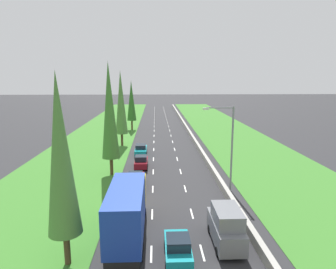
# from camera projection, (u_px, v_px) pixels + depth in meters

# --- Properties ---
(ground_plane) EXTENTS (300.00, 300.00, 0.00)m
(ground_plane) POSITION_uv_depth(u_px,v_px,m) (162.00, 133.00, 64.54)
(ground_plane) COLOR #28282B
(ground_plane) RESTS_ON ground
(grass_verge_left) EXTENTS (14.00, 140.00, 0.04)m
(grass_verge_left) POSITION_uv_depth(u_px,v_px,m) (103.00, 133.00, 64.02)
(grass_verge_left) COLOR #387528
(grass_verge_left) RESTS_ON ground
(grass_verge_right) EXTENTS (14.00, 140.00, 0.04)m
(grass_verge_right) POSITION_uv_depth(u_px,v_px,m) (228.00, 132.00, 65.12)
(grass_verge_right) COLOR #387528
(grass_verge_right) RESTS_ON ground
(median_barrier) EXTENTS (0.44, 120.00, 0.85)m
(median_barrier) POSITION_uv_depth(u_px,v_px,m) (188.00, 131.00, 64.69)
(median_barrier) COLOR #9E9B93
(median_barrier) RESTS_ON ground
(lane_markings) EXTENTS (3.64, 116.00, 0.01)m
(lane_markings) POSITION_uv_depth(u_px,v_px,m) (162.00, 133.00, 64.54)
(lane_markings) COLOR white
(lane_markings) RESTS_ON ground
(blue_box_truck_left_lane) EXTENTS (2.46, 9.40, 4.18)m
(blue_box_truck_left_lane) POSITION_uv_depth(u_px,v_px,m) (128.00, 210.00, 22.10)
(blue_box_truck_left_lane) COLOR black
(blue_box_truck_left_lane) RESTS_ON ground
(maroon_sedan_left_lane) EXTENTS (1.82, 4.50, 1.64)m
(maroon_sedan_left_lane) POSITION_uv_depth(u_px,v_px,m) (135.00, 180.00, 32.51)
(maroon_sedan_left_lane) COLOR maroon
(maroon_sedan_left_lane) RESTS_ON ground
(maroon_hatchback_left_lane) EXTENTS (1.74, 3.90, 1.72)m
(maroon_hatchback_left_lane) POSITION_uv_depth(u_px,v_px,m) (141.00, 162.00, 39.48)
(maroon_hatchback_left_lane) COLOR maroon
(maroon_hatchback_left_lane) RESTS_ON ground
(grey_van_right_lane) EXTENTS (1.96, 4.90, 2.82)m
(grey_van_right_lane) POSITION_uv_depth(u_px,v_px,m) (226.00, 226.00, 21.28)
(grey_van_right_lane) COLOR slate
(grey_van_right_lane) RESTS_ON ground
(teal_sedan_left_lane) EXTENTS (1.82, 4.50, 1.64)m
(teal_sedan_left_lane) POSITION_uv_depth(u_px,v_px,m) (141.00, 150.00, 46.31)
(teal_sedan_left_lane) COLOR teal
(teal_sedan_left_lane) RESTS_ON ground
(teal_hatchback_centre_lane) EXTENTS (1.74, 3.90, 1.72)m
(teal_hatchback_centre_lane) POSITION_uv_depth(u_px,v_px,m) (178.00, 248.00, 19.52)
(teal_hatchback_centre_lane) COLOR teal
(teal_hatchback_centre_lane) RESTS_ON ground
(poplar_tree_nearest) EXTENTS (2.11, 2.11, 12.30)m
(poplar_tree_nearest) POSITION_uv_depth(u_px,v_px,m) (61.00, 156.00, 17.89)
(poplar_tree_nearest) COLOR #4C3823
(poplar_tree_nearest) RESTS_ON ground
(poplar_tree_second) EXTENTS (2.14, 2.14, 13.78)m
(poplar_tree_second) POSITION_uv_depth(u_px,v_px,m) (109.00, 111.00, 35.38)
(poplar_tree_second) COLOR #4C3823
(poplar_tree_second) RESTS_ON ground
(poplar_tree_third) EXTENTS (2.13, 2.13, 13.09)m
(poplar_tree_third) POSITION_uv_depth(u_px,v_px,m) (121.00, 103.00, 51.19)
(poplar_tree_third) COLOR #4C3823
(poplar_tree_third) RESTS_ON ground
(poplar_tree_fourth) EXTENTS (2.08, 2.08, 11.20)m
(poplar_tree_fourth) POSITION_uv_depth(u_px,v_px,m) (131.00, 101.00, 67.41)
(poplar_tree_fourth) COLOR #4C3823
(poplar_tree_fourth) RESTS_ON ground
(street_light_mast) EXTENTS (3.20, 0.28, 9.00)m
(street_light_mast) POSITION_uv_depth(u_px,v_px,m) (229.00, 143.00, 30.61)
(street_light_mast) COLOR gray
(street_light_mast) RESTS_ON ground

